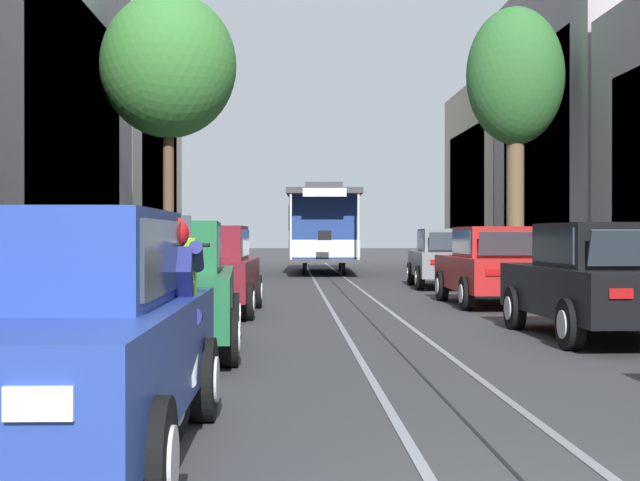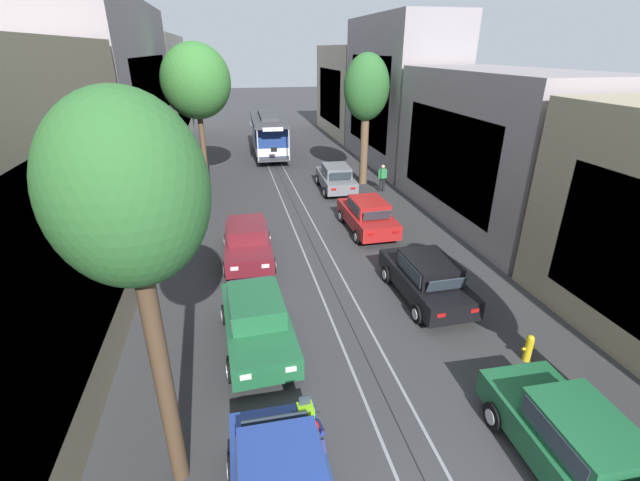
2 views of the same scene
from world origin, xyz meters
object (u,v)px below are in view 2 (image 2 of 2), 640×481
object	(u,v)px
parked_car_red_mid_right	(367,215)
street_tree_kerb_left_near	(128,198)
street_tree_kerb_left_second	(196,82)
pedestrian_on_left_pavement	(382,177)
fire_hydrant	(529,348)
parked_car_green_second_left	(257,321)
cable_car_trolley	(269,134)
motorcycle_with_rider	(312,447)
parked_car_black_second_right	(426,278)
parked_car_grey_fourth_right	(336,178)
parked_car_maroon_mid_left	(248,242)
parked_car_green_near_right	(576,445)
street_tree_kerb_right_second	(366,90)

from	to	relation	value
parked_car_red_mid_right	street_tree_kerb_left_near	bearing A→B (deg)	-123.67
street_tree_kerb_left_second	pedestrian_on_left_pavement	distance (m)	12.09
fire_hydrant	street_tree_kerb_left_second	bearing A→B (deg)	116.22
parked_car_green_second_left	cable_car_trolley	size ratio (longest dim) A/B	0.48
parked_car_red_mid_right	motorcycle_with_rider	distance (m)	13.17
cable_car_trolley	fire_hydrant	size ratio (longest dim) A/B	10.92
parked_car_black_second_right	parked_car_grey_fourth_right	size ratio (longest dim) A/B	0.99
parked_car_grey_fourth_right	cable_car_trolley	world-z (taller)	cable_car_trolley
parked_car_black_second_right	parked_car_grey_fourth_right	distance (m)	12.79
parked_car_black_second_right	fire_hydrant	world-z (taller)	parked_car_black_second_right
parked_car_black_second_right	fire_hydrant	distance (m)	3.93
cable_car_trolley	motorcycle_with_rider	distance (m)	29.57
parked_car_maroon_mid_left	parked_car_green_near_right	world-z (taller)	same
street_tree_kerb_right_second	cable_car_trolley	distance (m)	11.60
parked_car_grey_fourth_right	parked_car_green_near_right	bearing A→B (deg)	-90.00
street_tree_kerb_left_second	motorcycle_with_rider	bearing A→B (deg)	-82.94
street_tree_kerb_left_second	street_tree_kerb_right_second	distance (m)	9.90
parked_car_green_near_right	parked_car_green_second_left	bearing A→B (deg)	136.35
pedestrian_on_left_pavement	parked_car_green_second_left	bearing A→B (deg)	-122.76
parked_car_black_second_right	street_tree_kerb_right_second	bearing A→B (deg)	81.53
street_tree_kerb_left_near	cable_car_trolley	distance (m)	29.58
fire_hydrant	cable_car_trolley	bearing A→B (deg)	99.13
street_tree_kerb_left_near	pedestrian_on_left_pavement	world-z (taller)	street_tree_kerb_left_near
parked_car_maroon_mid_left	fire_hydrant	size ratio (longest dim) A/B	5.23
parked_car_grey_fourth_right	fire_hydrant	distance (m)	16.51
parked_car_maroon_mid_left	parked_car_grey_fourth_right	bearing A→B (deg)	55.35
parked_car_grey_fourth_right	street_tree_kerb_right_second	size ratio (longest dim) A/B	0.56
parked_car_maroon_mid_left	street_tree_kerb_right_second	distance (m)	13.38
parked_car_green_near_right	fire_hydrant	world-z (taller)	parked_car_green_near_right
street_tree_kerb_left_second	fire_hydrant	xyz separation A→B (m)	(9.15, -18.59, -5.85)
parked_car_green_near_right	street_tree_kerb_right_second	size ratio (longest dim) A/B	0.56
parked_car_grey_fourth_right	street_tree_kerb_left_second	size ratio (longest dim) A/B	0.53
parked_car_grey_fourth_right	street_tree_kerb_left_second	world-z (taller)	street_tree_kerb_left_second
parked_car_green_second_left	fire_hydrant	size ratio (longest dim) A/B	5.26
street_tree_kerb_left_second	cable_car_trolley	world-z (taller)	street_tree_kerb_left_second
cable_car_trolley	fire_hydrant	world-z (taller)	cable_car_trolley
motorcycle_with_rider	pedestrian_on_left_pavement	distance (m)	19.56
pedestrian_on_left_pavement	motorcycle_with_rider	bearing A→B (deg)	-113.69
parked_car_black_second_right	street_tree_kerb_right_second	distance (m)	14.94
parked_car_black_second_right	parked_car_grey_fourth_right	world-z (taller)	same
street_tree_kerb_right_second	motorcycle_with_rider	world-z (taller)	street_tree_kerb_right_second
parked_car_green_near_right	parked_car_grey_fourth_right	bearing A→B (deg)	90.00
street_tree_kerb_left_near	cable_car_trolley	size ratio (longest dim) A/B	0.83
motorcycle_with_rider	street_tree_kerb_left_second	bearing A→B (deg)	97.06
parked_car_red_mid_right	street_tree_kerb_left_near	size ratio (longest dim) A/B	0.58
parked_car_red_mid_right	parked_car_grey_fourth_right	distance (m)	6.54
parked_car_maroon_mid_left	pedestrian_on_left_pavement	xyz separation A→B (m)	(8.53, 7.64, 0.13)
parked_car_grey_fourth_right	street_tree_kerb_left_near	size ratio (longest dim) A/B	0.58
parked_car_green_second_left	fire_hydrant	world-z (taller)	parked_car_green_second_left
parked_car_green_near_right	parked_car_grey_fourth_right	world-z (taller)	same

